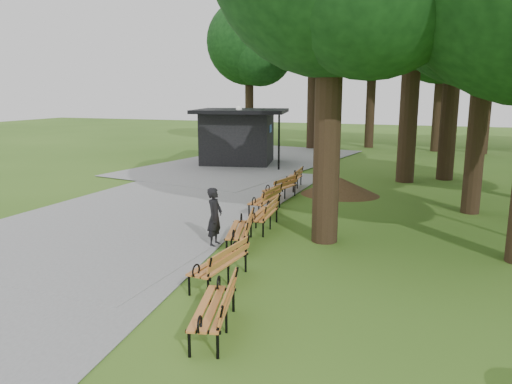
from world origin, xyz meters
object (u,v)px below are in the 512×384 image
(bench_1, at_px, (219,263))
(bench_2, at_px, (240,230))
(lamp_post, at_px, (239,124))
(dirt_mound, at_px, (340,186))
(bench_3, at_px, (263,214))
(bench_5, at_px, (280,188))
(bench_0, at_px, (213,308))
(bench_6, at_px, (292,179))
(bench_4, at_px, (265,200))
(kiosk, at_px, (238,137))
(person, at_px, (215,217))

(bench_1, height_order, bench_2, same)
(lamp_post, bearing_deg, bench_1, -69.58)
(lamp_post, bearing_deg, dirt_mound, -39.51)
(bench_3, bearing_deg, bench_1, 2.41)
(bench_5, bearing_deg, bench_1, 20.25)
(lamp_post, height_order, bench_1, lamp_post)
(dirt_mound, distance_m, bench_1, 9.97)
(bench_0, xyz_separation_m, bench_6, (-2.14, 12.38, 0.00))
(dirt_mound, xyz_separation_m, bench_4, (-1.84, -3.74, 0.10))
(bench_1, relative_size, bench_5, 1.00)
(lamp_post, relative_size, bench_1, 1.72)
(bench_2, distance_m, bench_5, 5.89)
(kiosk, xyz_separation_m, dirt_mound, (6.97, -6.48, -1.18))
(kiosk, distance_m, bench_3, 13.48)
(dirt_mound, distance_m, bench_2, 7.56)
(bench_0, relative_size, bench_1, 1.00)
(bench_2, bearing_deg, lamp_post, -172.96)
(kiosk, distance_m, bench_6, 7.88)
(bench_3, height_order, bench_6, same)
(bench_3, bearing_deg, bench_6, -176.49)
(bench_4, relative_size, bench_6, 1.00)
(kiosk, distance_m, bench_4, 11.49)
(person, xyz_separation_m, bench_4, (0.05, 3.88, -0.34))
(bench_0, distance_m, bench_2, 4.71)
(bench_6, bearing_deg, bench_3, 3.55)
(lamp_post, distance_m, dirt_mound, 8.53)
(bench_0, bearing_deg, kiosk, -173.33)
(dirt_mound, bearing_deg, bench_5, -140.96)
(kiosk, xyz_separation_m, bench_3, (5.74, -12.15, -1.08))
(dirt_mound, xyz_separation_m, bench_2, (-1.27, -7.46, 0.10))
(bench_2, bearing_deg, bench_3, 164.14)
(bench_5, xyz_separation_m, bench_6, (-0.09, 2.02, 0.00))
(bench_4, bearing_deg, bench_2, 11.78)
(lamp_post, relative_size, bench_6, 1.72)
(bench_1, xyz_separation_m, bench_2, (-0.53, 2.49, 0.00))
(bench_3, bearing_deg, person, -22.86)
(bench_1, xyz_separation_m, bench_5, (-1.25, 8.34, 0.00))
(kiosk, bearing_deg, dirt_mound, -54.43)
(person, relative_size, bench_6, 0.82)
(bench_1, bearing_deg, bench_2, -162.61)
(bench_0, height_order, bench_3, same)
(dirt_mound, bearing_deg, bench_2, -99.63)
(person, height_order, bench_0, person)
(bench_3, bearing_deg, bench_0, 7.42)
(bench_0, bearing_deg, person, -169.90)
(bench_3, bearing_deg, lamp_post, -159.04)
(bench_3, distance_m, bench_4, 2.02)
(dirt_mound, bearing_deg, bench_3, -102.31)
(bench_0, bearing_deg, bench_4, 178.86)
(lamp_post, relative_size, bench_4, 1.72)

